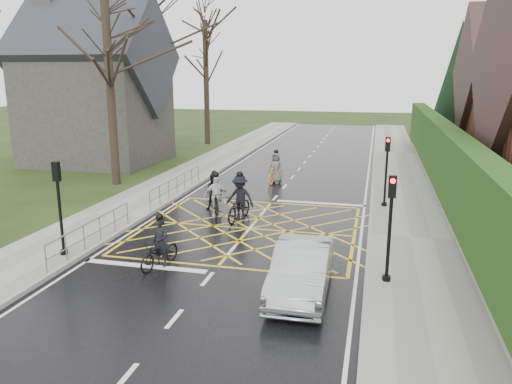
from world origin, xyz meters
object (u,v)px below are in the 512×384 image
at_px(cyclist_mid, 240,202).
at_px(cyclist_front, 216,201).
at_px(car, 302,269).
at_px(cyclist_rear, 160,250).
at_px(cyclist_back, 214,195).
at_px(cyclist_lead, 276,172).

height_order(cyclist_mid, cyclist_front, cyclist_mid).
height_order(cyclist_mid, car, cyclist_mid).
distance_m(cyclist_rear, cyclist_mid, 5.61).
xyz_separation_m(cyclist_back, cyclist_lead, (1.55, 5.98, -0.03)).
bearing_deg(cyclist_front, car, -74.44).
bearing_deg(cyclist_lead, cyclist_back, -93.14).
relative_size(cyclist_rear, cyclist_back, 1.02).
bearing_deg(cyclist_back, cyclist_lead, 61.03).
bearing_deg(cyclist_mid, cyclist_back, 149.79).
relative_size(cyclist_back, cyclist_lead, 0.92).
xyz_separation_m(cyclist_front, cyclist_lead, (1.14, 7.01, -0.07)).
distance_m(cyclist_back, cyclist_lead, 6.18).
height_order(cyclist_front, car, cyclist_front).
bearing_deg(car, cyclist_back, 122.27).
relative_size(cyclist_rear, cyclist_mid, 0.86).
bearing_deg(cyclist_mid, car, -52.72).
height_order(cyclist_rear, cyclist_mid, cyclist_mid).
xyz_separation_m(cyclist_rear, cyclist_lead, (1.11, 12.67, 0.08)).
bearing_deg(cyclist_back, cyclist_mid, -52.95).
distance_m(cyclist_front, car, 7.94).
bearing_deg(cyclist_lead, cyclist_rear, -83.64).
height_order(cyclist_lead, car, cyclist_lead).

